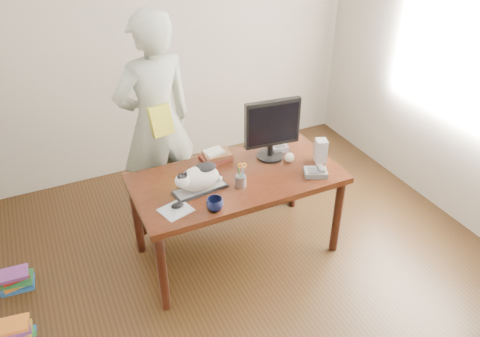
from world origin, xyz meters
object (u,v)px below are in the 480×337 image
phone (316,172)px  speaker (321,151)px  pen_cup (241,180)px  mouse (178,205)px  book_pile_b (16,280)px  monitor (272,127)px  desk (233,187)px  person (156,123)px  book_stack (216,156)px  keyboard (200,189)px  coffee_mug (215,204)px  calculator (278,146)px  baseball (289,157)px  book_pile_a (16,334)px  cat (198,178)px

phone → speaker: bearing=73.3°
pen_cup → mouse: pen_cup is taller
book_pile_b → monitor: bearing=-6.1°
desk → person: size_ratio=0.85×
book_stack → keyboard: bearing=-128.7°
mouse → coffee_mug: bearing=-45.8°
coffee_mug → book_pile_b: bearing=154.8°
phone → person: person is taller
keyboard → pen_cup: pen_cup is taller
book_stack → calculator: bearing=-6.5°
baseball → book_stack: (-0.52, 0.28, -0.00)m
book_stack → desk: bearing=-76.3°
pen_cup → mouse: (-0.51, -0.05, -0.03)m
keyboard → person: (-0.07, 0.80, 0.19)m
coffee_mug → book_pile_b: (-1.41, 0.66, -0.72)m
book_pile_a → book_pile_b: bearing=86.9°
desk → calculator: size_ratio=8.38×
pen_cup → book_pile_b: bearing=164.2°
cat → phone: cat is taller
desk → mouse: mouse is taller
baseball → book_stack: 0.59m
calculator → person: size_ratio=0.10×
desk → speaker: 0.75m
mouse → coffee_mug: 0.26m
pen_cup → coffee_mug: size_ratio=1.73×
calculator → book_pile_a: 2.38m
coffee_mug → pen_cup: bearing=32.7°
monitor → pen_cup: size_ratio=2.51×
keyboard → coffee_mug: size_ratio=3.51×
speaker → book_pile_b: speaker is taller
cat → person: 0.81m
mouse → book_pile_a: (-1.21, -0.02, -0.68)m
calculator → book_stack: bearing=-179.6°
keyboard → book_pile_b: (-1.40, 0.40, -0.69)m
cat → monitor: 0.74m
desk → phone: (0.56, -0.32, 0.17)m
monitor → phone: monitor is taller
person → book_pile_a: size_ratio=7.01×
keyboard → speaker: 1.02m
keyboard → book_stack: (0.27, 0.34, 0.03)m
coffee_mug → person: bearing=94.6°
phone → book_stack: 0.81m
cat → book_pile_a: size_ratio=1.43×
calculator → book_pile_b: bearing=-176.6°
pen_cup → speaker: pen_cup is taller
pen_cup → speaker: bearing=3.4°
book_stack → book_pile_b: (-1.67, 0.06, -0.72)m
phone → book_pile_a: phone is taller
pen_cup → book_stack: 0.42m
mouse → book_pile_b: 1.47m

